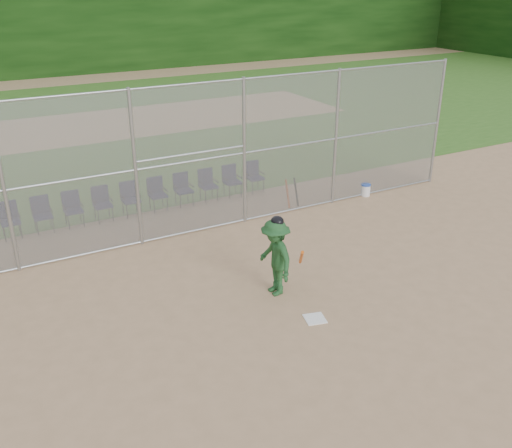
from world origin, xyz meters
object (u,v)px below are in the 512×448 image
water_cooler (366,190)px  chair_0 (10,221)px  home_plate (315,319)px  batter_at_plate (275,257)px

water_cooler → chair_0: chair_0 is taller
home_plate → chair_0: size_ratio=0.42×
water_cooler → chair_0: (-10.14, 1.98, 0.29)m
home_plate → batter_at_plate: (-0.18, 1.30, 0.87)m
home_plate → chair_0: chair_0 is taller
water_cooler → home_plate: bearing=-136.4°
water_cooler → chair_0: 10.34m
water_cooler → chair_0: bearing=169.0°
home_plate → batter_at_plate: size_ratio=0.22×
home_plate → chair_0: bearing=124.5°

